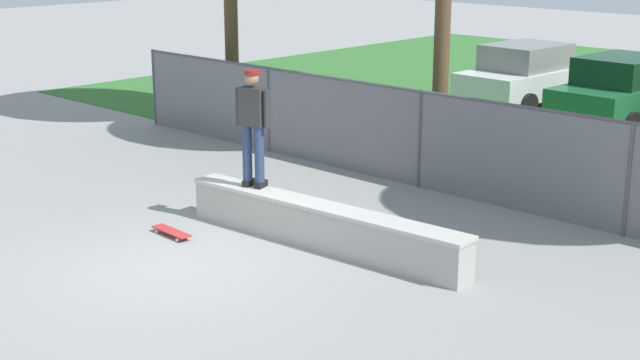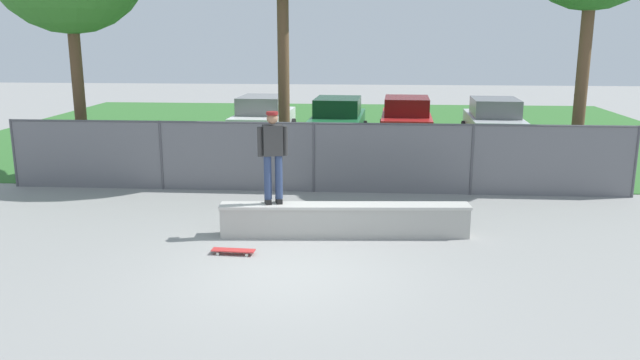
{
  "view_description": "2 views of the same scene",
  "coord_description": "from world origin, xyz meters",
  "px_view_note": "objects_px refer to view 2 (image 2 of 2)",
  "views": [
    {
      "loc": [
        9.65,
        -7.28,
        4.6
      ],
      "look_at": [
        0.69,
        2.18,
        0.94
      ],
      "focal_mm": 50.99,
      "sensor_mm": 36.0,
      "label": 1
    },
    {
      "loc": [
        1.31,
        -10.09,
        3.98
      ],
      "look_at": [
        0.42,
        1.98,
        1.14
      ],
      "focal_mm": 35.36,
      "sensor_mm": 36.0,
      "label": 2
    }
  ],
  "objects_px": {
    "skateboarder": "(273,153)",
    "skateboard": "(233,251)",
    "car_white": "(263,117)",
    "car_silver": "(494,121)",
    "concrete_ledge": "(345,220)",
    "car_red": "(406,119)",
    "car_green": "(338,120)"
  },
  "relations": [
    {
      "from": "skateboarder",
      "to": "car_red",
      "type": "distance_m",
      "value": 12.07
    },
    {
      "from": "car_silver",
      "to": "skateboarder",
      "type": "bearing_deg",
      "value": -119.79
    },
    {
      "from": "concrete_ledge",
      "to": "car_red",
      "type": "bearing_deg",
      "value": 80.69
    },
    {
      "from": "concrete_ledge",
      "to": "car_red",
      "type": "xyz_separation_m",
      "value": [
        1.89,
        11.52,
        0.51
      ]
    },
    {
      "from": "concrete_ledge",
      "to": "car_green",
      "type": "xyz_separation_m",
      "value": [
        -0.65,
        11.11,
        0.51
      ]
    },
    {
      "from": "skateboarder",
      "to": "skateboard",
      "type": "height_order",
      "value": "skateboarder"
    },
    {
      "from": "skateboard",
      "to": "car_red",
      "type": "height_order",
      "value": "car_red"
    },
    {
      "from": "car_green",
      "to": "skateboard",
      "type": "bearing_deg",
      "value": -96.25
    },
    {
      "from": "concrete_ledge",
      "to": "car_red",
      "type": "height_order",
      "value": "car_red"
    },
    {
      "from": "skateboard",
      "to": "car_green",
      "type": "distance_m",
      "value": 12.45
    },
    {
      "from": "skateboarder",
      "to": "car_red",
      "type": "xyz_separation_m",
      "value": [
        3.31,
        11.57,
        -0.85
      ]
    },
    {
      "from": "car_green",
      "to": "car_red",
      "type": "height_order",
      "value": "same"
    },
    {
      "from": "car_green",
      "to": "car_red",
      "type": "bearing_deg",
      "value": 9.31
    },
    {
      "from": "skateboard",
      "to": "car_silver",
      "type": "xyz_separation_m",
      "value": [
        7.06,
        12.51,
        0.77
      ]
    },
    {
      "from": "skateboarder",
      "to": "car_green",
      "type": "distance_m",
      "value": 11.22
    },
    {
      "from": "car_white",
      "to": "car_silver",
      "type": "bearing_deg",
      "value": -1.83
    },
    {
      "from": "skateboard",
      "to": "car_green",
      "type": "bearing_deg",
      "value": 83.75
    },
    {
      "from": "concrete_ledge",
      "to": "car_green",
      "type": "bearing_deg",
      "value": 93.36
    },
    {
      "from": "car_silver",
      "to": "concrete_ledge",
      "type": "bearing_deg",
      "value": -114.18
    },
    {
      "from": "car_green",
      "to": "car_silver",
      "type": "xyz_separation_m",
      "value": [
        5.71,
        0.16,
        0.0
      ]
    },
    {
      "from": "skateboarder",
      "to": "skateboard",
      "type": "relative_size",
      "value": 2.27
    },
    {
      "from": "concrete_ledge",
      "to": "skateboard",
      "type": "relative_size",
      "value": 6.16
    },
    {
      "from": "concrete_ledge",
      "to": "car_red",
      "type": "relative_size",
      "value": 1.17
    },
    {
      "from": "car_white",
      "to": "car_red",
      "type": "xyz_separation_m",
      "value": [
        5.41,
        -0.01,
        0.0
      ]
    },
    {
      "from": "car_white",
      "to": "car_green",
      "type": "bearing_deg",
      "value": -8.53
    },
    {
      "from": "skateboarder",
      "to": "car_red",
      "type": "relative_size",
      "value": 0.43
    },
    {
      "from": "concrete_ledge",
      "to": "car_silver",
      "type": "relative_size",
      "value": 1.17
    },
    {
      "from": "skateboarder",
      "to": "car_red",
      "type": "bearing_deg",
      "value": 74.04
    },
    {
      "from": "concrete_ledge",
      "to": "car_white",
      "type": "height_order",
      "value": "car_white"
    },
    {
      "from": "concrete_ledge",
      "to": "skateboarder",
      "type": "bearing_deg",
      "value": -178.01
    },
    {
      "from": "concrete_ledge",
      "to": "skateboarder",
      "type": "distance_m",
      "value": 1.96
    },
    {
      "from": "concrete_ledge",
      "to": "skateboarder",
      "type": "relative_size",
      "value": 2.71
    }
  ]
}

